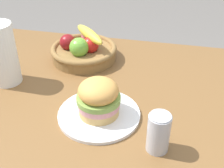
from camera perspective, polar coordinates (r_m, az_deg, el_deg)
The scene contains 6 objects.
dining_table at distance 1.17m, azimuth 1.15°, elevation -5.37°, with size 1.40×0.90×0.75m.
plate at distance 0.99m, azimuth -2.52°, elevation -5.88°, with size 0.28×0.28×0.01m, color white.
sandwich at distance 0.95m, azimuth -2.63°, elevation -2.67°, with size 0.14×0.14×0.13m.
soda_can at distance 0.85m, azimuth 9.01°, elevation -9.31°, with size 0.07×0.07×0.13m.
fruit_basket at distance 1.31m, azimuth -5.50°, elevation 6.69°, with size 0.29×0.29×0.14m.
paper_towel_roll at distance 1.18m, azimuth -20.53°, elevation 5.42°, with size 0.11×0.11×0.24m, color white.
Camera 1 is at (0.17, -0.89, 1.39)m, focal length 47.16 mm.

